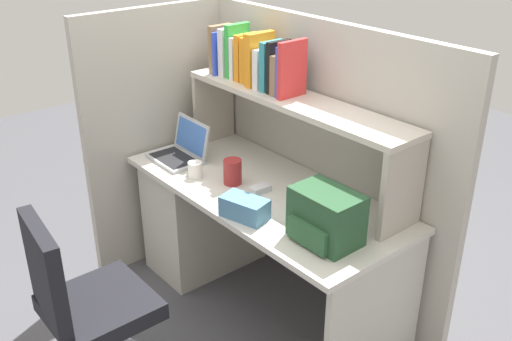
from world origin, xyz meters
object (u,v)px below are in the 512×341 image
Objects in this scene: tissue_box at (245,208)px; snack_canister at (233,172)px; paper_cup at (195,170)px; backpack at (325,217)px; computer_mouse at (260,189)px; office_chair at (89,321)px; laptop at (181,151)px.

snack_canister reaches higher than tissue_box.
snack_canister is (0.19, 0.11, 0.02)m from paper_cup.
paper_cup is (-0.88, -0.08, -0.07)m from backpack.
backpack is at bearing 5.11° from paper_cup.
computer_mouse is at bearing 16.30° from snack_canister.
tissue_box reaches higher than computer_mouse.
backpack reaches higher than computer_mouse.
backpack is at bearing -6.67° from computer_mouse.
paper_cup is 0.65× the size of snack_canister.
backpack reaches higher than snack_canister.
paper_cup is at bearing 157.34° from tissue_box.
computer_mouse is 0.18m from snack_canister.
backpack is 1.14m from office_chair.
office_chair reaches higher than paper_cup.
backpack is at bearing 0.33° from laptop.
tissue_box is at bearing -158.97° from backpack.
paper_cup is at bearing -154.43° from computer_mouse.
computer_mouse is (-0.53, 0.08, -0.10)m from backpack.
computer_mouse is 0.27m from tissue_box.
paper_cup is 0.39× the size of tissue_box.
backpack is 0.70m from snack_canister.
backpack is 0.32× the size of office_chair.
tissue_box is at bearing -7.48° from paper_cup.
backpack reaches higher than paper_cup.
computer_mouse is 0.11× the size of office_chair.
computer_mouse is at bearing 23.93° from paper_cup.
snack_canister reaches higher than computer_mouse.
computer_mouse is 0.47× the size of tissue_box.
tissue_box is 0.36m from snack_canister.
backpack is 0.41m from tissue_box.
snack_canister is at bearing 177.59° from backpack.
backpack is 2.88× the size of computer_mouse.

